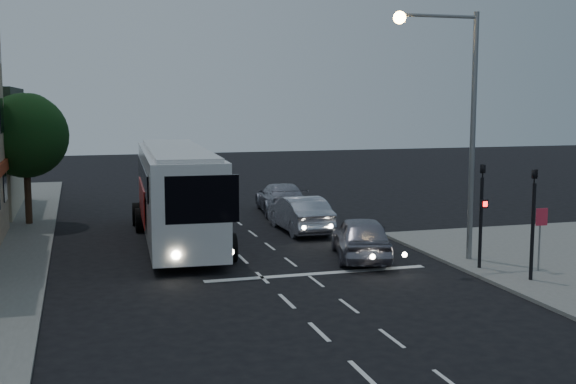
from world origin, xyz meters
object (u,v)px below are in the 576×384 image
object	(u,v)px
tour_bus	(177,191)
traffic_signal_main	(482,203)
car_suv	(361,237)
traffic_signal_side	(533,211)
streetlight	(457,107)
car_sedan_b	(281,198)
car_sedan_a	(300,214)
street_tree	(25,132)
regulatory_sign	(541,229)

from	to	relation	value
tour_bus	traffic_signal_main	xyz separation A→B (m)	(9.49, -8.42, 0.25)
car_suv	traffic_signal_side	size ratio (longest dim) A/B	1.18
streetlight	tour_bus	bearing A→B (deg)	142.85
car_sedan_b	traffic_signal_side	size ratio (longest dim) A/B	1.35
car_sedan_a	car_sedan_b	size ratio (longest dim) A/B	0.90
car_suv	street_tree	size ratio (longest dim) A/B	0.78
tour_bus	street_tree	xyz separation A→B (m)	(-6.32, 5.83, 2.33)
car_sedan_b	street_tree	xyz separation A→B (m)	(-12.67, -0.36, 3.69)
streetlight	regulatory_sign	bearing A→B (deg)	-51.25
traffic_signal_main	streetlight	xyz separation A→B (m)	(-0.26, 1.42, 3.31)
streetlight	street_tree	world-z (taller)	streetlight
traffic_signal_side	car_sedan_a	bearing A→B (deg)	112.13
traffic_signal_main	traffic_signal_side	world-z (taller)	same
traffic_signal_main	car_suv	bearing A→B (deg)	137.25
car_sedan_b	street_tree	bearing A→B (deg)	8.25
car_suv	traffic_signal_main	bearing A→B (deg)	151.98
car_suv	streetlight	size ratio (longest dim) A/B	0.54
tour_bus	streetlight	distance (m)	12.12
traffic_signal_main	street_tree	size ratio (longest dim) A/B	0.66
regulatory_sign	street_tree	world-z (taller)	street_tree
car_sedan_b	traffic_signal_side	distance (m)	17.10
traffic_signal_side	regulatory_sign	size ratio (longest dim) A/B	1.86
car_sedan_b	regulatory_sign	distance (m)	16.38
tour_bus	car_sedan_a	world-z (taller)	tour_bus
streetlight	street_tree	xyz separation A→B (m)	(-15.55, 12.82, -1.23)
regulatory_sign	traffic_signal_main	bearing A→B (deg)	149.16
car_suv	traffic_signal_side	world-z (taller)	traffic_signal_side
traffic_signal_main	tour_bus	bearing A→B (deg)	138.42
car_sedan_a	car_sedan_b	bearing A→B (deg)	-97.67
car_sedan_b	car_sedan_a	bearing A→B (deg)	89.69
regulatory_sign	streetlight	xyz separation A→B (m)	(-1.96, 2.44, 4.14)
street_tree	tour_bus	bearing A→B (deg)	-42.69
car_suv	regulatory_sign	xyz separation A→B (m)	(4.97, -4.04, 0.77)
streetlight	car_sedan_a	bearing A→B (deg)	114.81
car_sedan_b	traffic_signal_main	distance (m)	15.03
traffic_signal_main	car_sedan_b	bearing A→B (deg)	102.12
car_suv	car_sedan_a	distance (m)	6.10
car_sedan_b	traffic_signal_side	world-z (taller)	traffic_signal_side
tour_bus	street_tree	distance (m)	8.91
traffic_signal_side	car_sedan_b	bearing A→B (deg)	103.03
traffic_signal_side	car_suv	bearing A→B (deg)	128.44
car_suv	tour_bus	bearing A→B (deg)	-26.22
car_sedan_b	streetlight	xyz separation A→B (m)	(2.88, -13.19, 4.93)
traffic_signal_side	regulatory_sign	xyz separation A→B (m)	(1.00, 0.96, -0.82)
street_tree	traffic_signal_main	bearing A→B (deg)	-42.03
traffic_signal_main	regulatory_sign	distance (m)	2.14
car_sedan_a	car_sedan_b	distance (m)	5.55
traffic_signal_side	street_tree	size ratio (longest dim) A/B	0.66
tour_bus	car_sedan_b	bearing A→B (deg)	47.33
tour_bus	car_sedan_a	distance (m)	5.88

